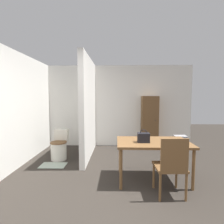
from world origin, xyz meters
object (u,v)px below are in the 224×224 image
object	(u,v)px
wooden_cabinet	(150,122)
space_heater	(180,148)
handbag	(143,137)
dining_table	(153,145)
wooden_chair	(171,165)
toilet	(59,147)

from	to	relation	value
wooden_cabinet	space_heater	distance (m)	1.26
handbag	dining_table	bearing A→B (deg)	21.93
wooden_chair	dining_table	bearing A→B (deg)	104.27
wooden_chair	toilet	bearing A→B (deg)	142.05
toilet	space_heater	world-z (taller)	toilet
wooden_chair	space_heater	size ratio (longest dim) A/B	1.57
dining_table	space_heater	xyz separation A→B (m)	(0.89, 1.07, -0.36)
dining_table	handbag	world-z (taller)	handbag
handbag	space_heater	bearing A→B (deg)	46.93
handbag	space_heater	world-z (taller)	handbag
wooden_chair	toilet	xyz separation A→B (m)	(-2.24, 1.62, -0.21)
wooden_cabinet	space_heater	world-z (taller)	wooden_cabinet
toilet	handbag	bearing A→B (deg)	-31.17
wooden_cabinet	space_heater	bearing A→B (deg)	-61.32
handbag	toilet	bearing A→B (deg)	148.83
wooden_chair	toilet	distance (m)	2.77
dining_table	wooden_chair	world-z (taller)	wooden_chair
dining_table	handbag	xyz separation A→B (m)	(-0.18, -0.07, 0.16)
wooden_chair	handbag	distance (m)	0.66
wooden_chair	wooden_cabinet	distance (m)	2.66
dining_table	wooden_cabinet	world-z (taller)	wooden_cabinet
handbag	space_heater	distance (m)	1.65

